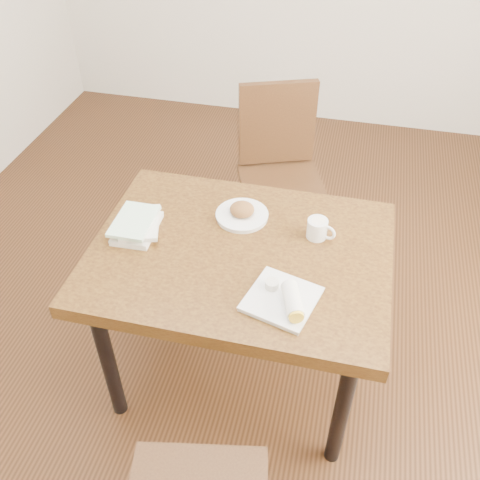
% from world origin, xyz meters
% --- Properties ---
extents(ground, '(4.00, 5.00, 0.01)m').
position_xyz_m(ground, '(0.00, 0.00, -0.01)').
color(ground, '#472814').
rests_on(ground, ground).
extents(room_walls, '(4.02, 5.02, 2.80)m').
position_xyz_m(room_walls, '(0.00, 0.00, 1.63)').
color(room_walls, beige).
rests_on(room_walls, ground).
extents(table, '(1.12, 0.85, 0.75)m').
position_xyz_m(table, '(0.00, 0.00, 0.66)').
color(table, brown).
rests_on(table, ground).
extents(chair_far, '(0.54, 0.54, 0.95)m').
position_xyz_m(chair_far, '(-0.00, 0.92, 0.55)').
color(chair_far, '#432813').
rests_on(chair_far, ground).
extents(plate_scone, '(0.21, 0.21, 0.07)m').
position_xyz_m(plate_scone, '(-0.04, 0.19, 0.77)').
color(plate_scone, white).
rests_on(plate_scone, table).
extents(coffee_mug, '(0.11, 0.08, 0.08)m').
position_xyz_m(coffee_mug, '(0.27, 0.14, 0.79)').
color(coffee_mug, white).
rests_on(coffee_mug, table).
extents(plate_burrito, '(0.28, 0.28, 0.08)m').
position_xyz_m(plate_burrito, '(0.21, -0.23, 0.77)').
color(plate_burrito, white).
rests_on(plate_burrito, table).
extents(book_stack, '(0.20, 0.24, 0.06)m').
position_xyz_m(book_stack, '(-0.42, 0.02, 0.78)').
color(book_stack, white).
rests_on(book_stack, table).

